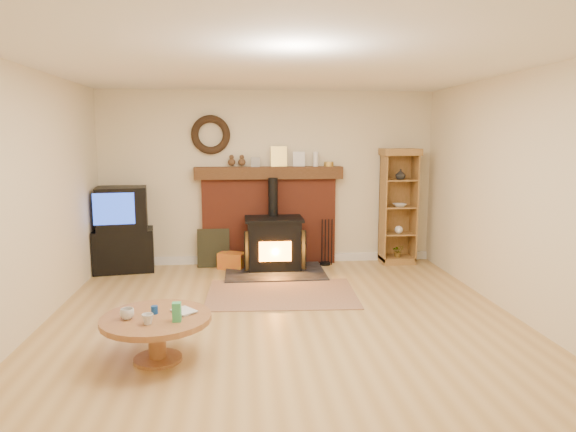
{
  "coord_description": "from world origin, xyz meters",
  "views": [
    {
      "loc": [
        -0.44,
        -4.98,
        1.92
      ],
      "look_at": [
        0.13,
        1.0,
        0.99
      ],
      "focal_mm": 32.0,
      "sensor_mm": 36.0,
      "label": 1
    }
  ],
  "objects": [
    {
      "name": "coffee_table",
      "position": [
        -1.17,
        -0.69,
        0.33
      ],
      "size": [
        0.94,
        0.94,
        0.56
      ],
      "color": "brown",
      "rests_on": "ground"
    },
    {
      "name": "area_rug",
      "position": [
        0.06,
        1.09,
        0.01
      ],
      "size": [
        1.87,
        1.33,
        0.01
      ],
      "primitive_type": "cube",
      "rotation": [
        0.0,
        0.0,
        -0.05
      ],
      "color": "brown",
      "rests_on": "ground"
    },
    {
      "name": "fire_tools",
      "position": [
        0.85,
        2.5,
        0.16
      ],
      "size": [
        0.19,
        0.16,
        0.7
      ],
      "color": "black",
      "rests_on": "ground"
    },
    {
      "name": "leaning_painting",
      "position": [
        -0.84,
        2.55,
        0.29
      ],
      "size": [
        0.48,
        0.13,
        0.57
      ],
      "primitive_type": "cube",
      "rotation": [
        -0.17,
        0.0,
        0.0
      ],
      "color": "black",
      "rests_on": "ground"
    },
    {
      "name": "curio_cabinet",
      "position": [
        1.96,
        2.55,
        0.88
      ],
      "size": [
        0.56,
        0.41,
        1.75
      ],
      "color": "brown",
      "rests_on": "ground"
    },
    {
      "name": "chimney_breast",
      "position": [
        0.0,
        2.67,
        0.8
      ],
      "size": [
        2.2,
        0.22,
        1.78
      ],
      "color": "maroon",
      "rests_on": "ground"
    },
    {
      "name": "ground",
      "position": [
        0.0,
        0.0,
        0.0
      ],
      "size": [
        5.5,
        5.5,
        0.0
      ],
      "primitive_type": "plane",
      "color": "#B2894A",
      "rests_on": "ground"
    },
    {
      "name": "wood_stove",
      "position": [
        0.05,
        2.28,
        0.38
      ],
      "size": [
        1.4,
        1.0,
        1.33
      ],
      "color": "black",
      "rests_on": "ground"
    },
    {
      "name": "tv_unit",
      "position": [
        -2.12,
        2.47,
        0.58
      ],
      "size": [
        0.91,
        0.69,
        1.22
      ],
      "color": "black",
      "rests_on": "ground"
    },
    {
      "name": "firelog_box",
      "position": [
        -0.56,
        2.4,
        0.12
      ],
      "size": [
        0.45,
        0.38,
        0.24
      ],
      "primitive_type": "cube",
      "rotation": [
        0.0,
        0.0,
        -0.44
      ],
      "color": "yellow",
      "rests_on": "ground"
    },
    {
      "name": "room_shell",
      "position": [
        -0.02,
        0.09,
        1.72
      ],
      "size": [
        5.02,
        5.52,
        2.61
      ],
      "color": "beige",
      "rests_on": "ground"
    }
  ]
}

